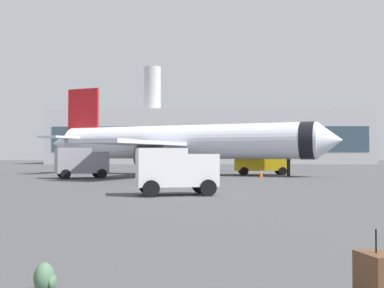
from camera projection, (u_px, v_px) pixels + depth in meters
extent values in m
cylinder|color=silver|center=(182.00, 142.00, 52.28)|extent=(29.34, 14.39, 3.80)
cone|color=silver|center=(331.00, 140.00, 46.04)|extent=(3.54, 4.23, 3.61)
cone|color=silver|center=(63.00, 143.00, 58.68)|extent=(4.22, 4.35, 3.42)
cylinder|color=black|center=(308.00, 140.00, 46.89)|extent=(2.71, 4.12, 3.88)
cube|color=silver|center=(200.00, 146.00, 60.04)|extent=(10.26, 16.65, 0.36)
cube|color=silver|center=(140.00, 143.00, 45.28)|extent=(10.26, 16.65, 0.36)
cylinder|color=gray|center=(193.00, 156.00, 57.71)|extent=(3.78, 3.21, 2.20)
cylinder|color=gray|center=(152.00, 156.00, 47.56)|extent=(3.78, 3.21, 2.20)
cube|color=red|center=(83.00, 114.00, 57.57)|extent=(4.23, 1.93, 6.40)
cube|color=silver|center=(95.00, 139.00, 60.65)|extent=(4.59, 6.53, 0.24)
cube|color=silver|center=(64.00, 138.00, 54.74)|extent=(4.59, 6.53, 0.24)
cylinder|color=black|center=(288.00, 168.00, 47.59)|extent=(0.36, 0.36, 1.80)
cylinder|color=black|center=(175.00, 166.00, 55.20)|extent=(0.44, 0.44, 1.80)
cylinder|color=black|center=(157.00, 167.00, 50.77)|extent=(0.44, 0.44, 1.80)
cube|color=gray|center=(98.00, 162.00, 44.70)|extent=(2.46, 2.71, 2.04)
cube|color=#1E232D|center=(105.00, 157.00, 45.00)|extent=(0.92, 1.82, 0.84)
cube|color=gray|center=(73.00, 161.00, 43.73)|extent=(3.76, 3.32, 2.40)
cylinder|color=black|center=(97.00, 173.00, 45.77)|extent=(0.91, 0.58, 0.90)
cylinder|color=black|center=(102.00, 174.00, 43.67)|extent=(0.91, 0.58, 0.90)
cylinder|color=black|center=(62.00, 173.00, 44.42)|extent=(0.91, 0.58, 0.90)
cylinder|color=black|center=(66.00, 174.00, 42.31)|extent=(0.91, 0.58, 0.90)
cube|color=yellow|center=(281.00, 160.00, 51.70)|extent=(1.72, 2.43, 2.29)
cube|color=#1E232D|center=(287.00, 155.00, 51.70)|extent=(0.11, 2.16, 0.95)
cube|color=yellow|center=(254.00, 158.00, 51.74)|extent=(4.36, 2.47, 2.70)
cylinder|color=black|center=(279.00, 170.00, 52.92)|extent=(0.90, 0.23, 0.90)
cylinder|color=black|center=(283.00, 171.00, 50.42)|extent=(0.90, 0.23, 0.90)
cylinder|color=black|center=(242.00, 170.00, 52.96)|extent=(0.90, 0.23, 0.90)
cylinder|color=black|center=(244.00, 171.00, 50.47)|extent=(0.90, 0.23, 0.90)
cube|color=white|center=(200.00, 170.00, 25.84)|extent=(2.17, 2.35, 1.78)
cube|color=#1E232D|center=(213.00, 162.00, 26.00)|extent=(0.49, 1.77, 0.74)
cube|color=white|center=(161.00, 167.00, 25.39)|extent=(3.03, 2.55, 2.10)
cylinder|color=black|center=(200.00, 185.00, 26.89)|extent=(0.93, 0.42, 0.90)
cylinder|color=black|center=(208.00, 188.00, 24.83)|extent=(0.93, 0.42, 0.90)
cylinder|color=black|center=(147.00, 186.00, 26.26)|extent=(0.93, 0.42, 0.90)
cylinder|color=black|center=(151.00, 189.00, 24.21)|extent=(0.93, 0.42, 0.90)
cube|color=#F2590C|center=(185.00, 171.00, 63.46)|extent=(0.44, 0.44, 0.04)
cone|color=#F2590C|center=(185.00, 169.00, 63.47)|extent=(0.36, 0.36, 0.56)
cylinder|color=white|center=(185.00, 169.00, 63.47)|extent=(0.23, 0.23, 0.10)
cube|color=#F2590C|center=(261.00, 177.00, 45.70)|extent=(0.44, 0.44, 0.04)
cone|color=#F2590C|center=(261.00, 173.00, 45.71)|extent=(0.36, 0.36, 0.78)
cylinder|color=white|center=(261.00, 173.00, 45.71)|extent=(0.23, 0.23, 0.10)
cube|color=#F2590C|center=(205.00, 184.00, 35.43)|extent=(0.44, 0.44, 0.04)
cone|color=#F2590C|center=(205.00, 178.00, 35.44)|extent=(0.36, 0.36, 0.77)
cylinder|color=white|center=(205.00, 178.00, 35.44)|extent=(0.23, 0.23, 0.10)
cube|color=brown|center=(376.00, 276.00, 6.95)|extent=(0.56, 0.72, 0.70)
cylinder|color=black|center=(376.00, 241.00, 6.97)|extent=(0.02, 0.02, 0.36)
ellipsoid|color=#476B4C|center=(44.00, 278.00, 7.45)|extent=(0.32, 0.40, 0.48)
ellipsoid|color=#476B4C|center=(53.00, 282.00, 7.44)|extent=(0.12, 0.28, 0.24)
cube|color=#B2B2B7|center=(209.00, 138.00, 120.87)|extent=(79.58, 21.88, 13.43)
cube|color=#334756|center=(209.00, 139.00, 109.87)|extent=(75.60, 0.10, 6.04)
cylinder|color=#B2B2B7|center=(152.00, 90.00, 121.55)|extent=(4.40, 4.40, 12.00)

